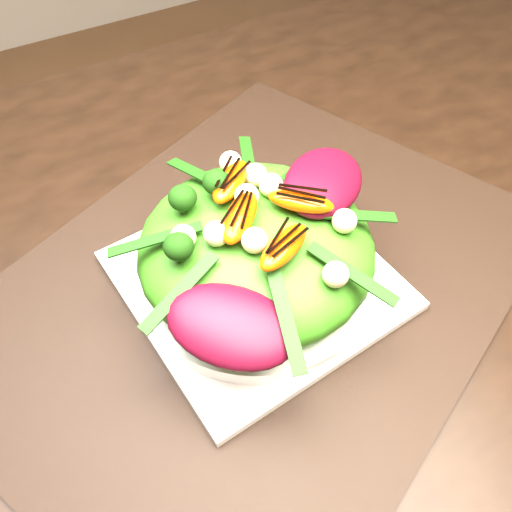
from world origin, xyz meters
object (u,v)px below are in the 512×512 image
plate_base (256,280)px  orange_segment (244,207)px  dining_table (487,192)px  salad_bowl (256,272)px  placemat (256,284)px  lettuce_mound (256,248)px

plate_base → orange_segment: orange_segment is taller
dining_table → salad_bowl: dining_table is taller
placemat → lettuce_mound: size_ratio=2.54×
lettuce_mound → orange_segment: size_ratio=3.75×
plate_base → orange_segment: size_ratio=4.06×
salad_bowl → orange_segment: orange_segment is taller
salad_bowl → dining_table: bearing=-0.4°
plate_base → lettuce_mound: lettuce_mound is taller
placemat → plate_base: plate_base is taller
lettuce_mound → dining_table: bearing=-0.4°
placemat → orange_segment: (-0.01, 0.01, 0.10)m
dining_table → salad_bowl: size_ratio=7.24×
dining_table → salad_bowl: bearing=179.6°
orange_segment → lettuce_mound: bearing=-65.8°
lettuce_mound → plate_base: bearing=0.0°
lettuce_mound → orange_segment: 0.05m
orange_segment → placemat: bearing=-65.8°
plate_base → lettuce_mound: size_ratio=1.08×
dining_table → placemat: size_ratio=3.00×
placemat → salad_bowl: size_ratio=2.42×
lettuce_mound → placemat: bearing=0.0°
lettuce_mound → orange_segment: (-0.01, 0.01, 0.04)m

